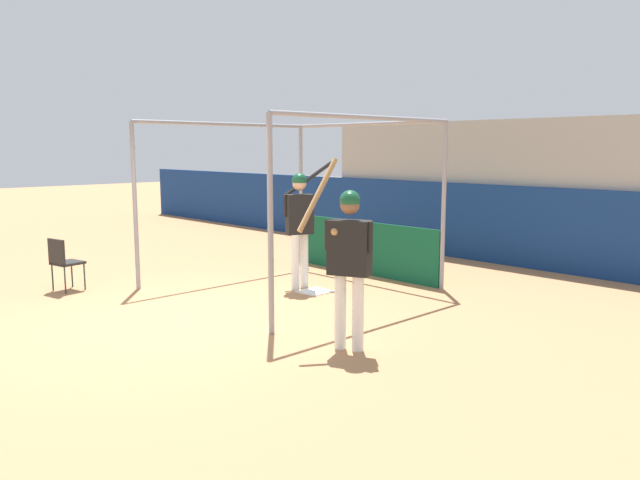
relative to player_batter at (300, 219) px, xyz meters
The scene contains 9 objects.
ground_plane 2.63m from the player_batter, 83.45° to the right, with size 60.00×60.00×0.00m, color #A8754C.
outfield_wall 4.25m from the player_batter, 86.33° to the left, with size 24.00×0.12×1.52m.
bleacher_section 5.50m from the player_batter, 87.17° to the left, with size 7.05×2.40×2.80m.
batting_cage 0.85m from the player_batter, 95.46° to the left, with size 3.42×3.58×2.67m.
home_plate 1.17m from the player_batter, ahead, with size 0.44×0.44×0.02m.
player_batter is the anchor object (origin of this frame).
player_waiting 3.14m from the player_batter, 32.18° to the right, with size 0.67×0.63×2.13m.
folding_chair 3.76m from the player_batter, 130.47° to the right, with size 0.47×0.47×0.84m.
baseball 1.83m from the player_batter, 132.89° to the left, with size 0.07×0.07×0.07m.
Camera 1 is at (7.02, -4.18, 2.24)m, focal length 35.00 mm.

